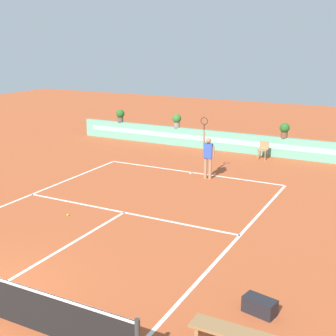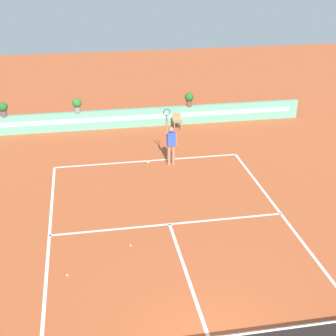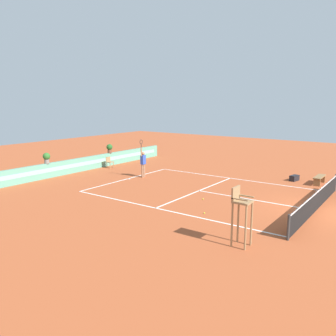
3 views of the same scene
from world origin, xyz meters
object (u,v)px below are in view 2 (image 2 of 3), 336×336
at_px(tennis_player, 171,142).
at_px(potted_plant_left, 77,104).
at_px(tennis_ball_mid_court, 131,246).
at_px(potted_plant_far_left, 3,108).
at_px(ball_kid_chair, 177,120).
at_px(potted_plant_right, 189,98).
at_px(tennis_ball_near_baseline, 67,275).

height_order(tennis_player, potted_plant_left, tennis_player).
xyz_separation_m(tennis_ball_mid_court, potted_plant_far_left, (-5.13, 11.11, 1.38)).
xyz_separation_m(ball_kid_chair, tennis_player, (-1.11, -4.30, 0.57)).
relative_size(ball_kid_chair, potted_plant_far_left, 1.17).
height_order(tennis_ball_mid_court, potted_plant_right, potted_plant_right).
bearing_deg(potted_plant_far_left, tennis_player, -33.55).
bearing_deg(tennis_ball_near_baseline, potted_plant_far_left, 104.22).
bearing_deg(tennis_ball_near_baseline, potted_plant_left, 87.63).
distance_m(tennis_player, potted_plant_right, 5.39).
bearing_deg(potted_plant_left, potted_plant_right, 0.00).
distance_m(ball_kid_chair, potted_plant_left, 5.20).
bearing_deg(tennis_player, ball_kid_chair, 75.52).
height_order(potted_plant_right, potted_plant_far_left, same).
bearing_deg(potted_plant_right, tennis_player, -110.70).
xyz_separation_m(tennis_ball_near_baseline, tennis_ball_mid_court, (2.01, 1.22, 0.00)).
height_order(tennis_ball_mid_court, potted_plant_far_left, potted_plant_far_left).
xyz_separation_m(tennis_player, tennis_ball_mid_court, (-2.46, -6.08, -1.02)).
distance_m(potted_plant_left, potted_plant_far_left, 3.63).
height_order(tennis_ball_near_baseline, potted_plant_left, potted_plant_left).
height_order(tennis_player, tennis_ball_mid_court, tennis_player).
distance_m(tennis_ball_mid_court, potted_plant_right, 12.01).
xyz_separation_m(tennis_ball_near_baseline, potted_plant_right, (6.37, 12.33, 1.38)).
bearing_deg(potted_plant_right, tennis_ball_near_baseline, -117.30).
distance_m(tennis_ball_mid_court, potted_plant_left, 11.29).
relative_size(tennis_ball_near_baseline, tennis_ball_mid_court, 1.00).
bearing_deg(tennis_ball_mid_court, tennis_player, 67.98).
bearing_deg(tennis_player, tennis_ball_near_baseline, -121.45).
bearing_deg(tennis_ball_near_baseline, ball_kid_chair, 64.33).
bearing_deg(tennis_ball_mid_court, tennis_ball_near_baseline, -148.62).
relative_size(tennis_ball_mid_court, potted_plant_left, 0.09).
relative_size(potted_plant_right, potted_plant_far_left, 1.00).
relative_size(tennis_player, potted_plant_far_left, 3.57).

